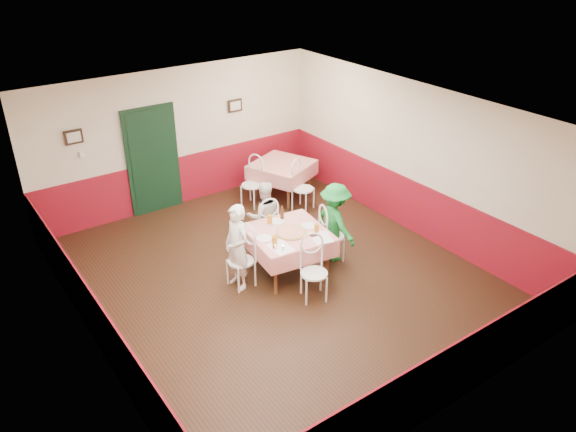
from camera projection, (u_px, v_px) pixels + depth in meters
floor at (278, 277)px, 9.30m from camera, size 7.00×7.00×0.00m
ceiling at (276, 113)px, 7.99m from camera, size 7.00×7.00×0.00m
back_wall at (178, 138)px, 11.17m from camera, size 6.00×0.10×2.80m
front_wall at (458, 317)px, 6.11m from camera, size 6.00×0.10×2.80m
left_wall at (82, 262)px, 7.11m from camera, size 0.10×7.00×2.80m
right_wall at (414, 159)px, 10.18m from camera, size 0.10×7.00×2.80m
wainscot_back at (183, 179)px, 11.58m from camera, size 6.00×0.03×1.00m
wainscot_front at (446, 378)px, 6.54m from camera, size 6.00×0.03×1.00m
wainscot_left at (95, 318)px, 7.54m from camera, size 0.03×7.00×1.00m
wainscot_right at (408, 204)px, 10.59m from camera, size 0.03×7.00×1.00m
door at (153, 162)px, 10.99m from camera, size 0.96×0.06×2.10m
picture_left at (74, 137)px, 9.91m from camera, size 0.32×0.03×0.26m
picture_right at (235, 106)px, 11.59m from camera, size 0.32×0.03×0.26m
thermostat at (83, 154)px, 10.12m from camera, size 0.10×0.03×0.10m
main_table at (288, 252)px, 9.28m from camera, size 1.36×1.36×0.77m
second_table at (282, 180)px, 11.87m from camera, size 1.47×1.47×0.77m
chair_left at (241, 261)px, 8.89m from camera, size 0.44×0.44×0.90m
chair_right at (332, 236)px, 9.60m from camera, size 0.52×0.52×0.90m
chair_far at (265, 226)px, 9.91m from camera, size 0.48×0.48×0.90m
chair_near at (314, 273)px, 8.58m from camera, size 0.55×0.55×0.90m
chair_second_a at (252, 185)px, 11.45m from camera, size 0.55×0.55×0.90m
chair_second_b at (303, 189)px, 11.29m from camera, size 0.55×0.55×0.90m
pizza at (291, 232)px, 9.06m from camera, size 0.56×0.56×0.03m
plate_left at (264, 238)px, 8.90m from camera, size 0.28×0.28×0.01m
plate_right at (308, 226)px, 9.27m from camera, size 0.28×0.28×0.01m
plate_far at (277, 221)px, 9.40m from camera, size 0.28×0.28×0.01m
glass_a at (274, 241)px, 8.69m from camera, size 0.09×0.09×0.16m
glass_b at (317, 228)px, 9.07m from camera, size 0.08×0.08×0.14m
glass_c at (270, 219)px, 9.32m from camera, size 0.09×0.09×0.15m
beer_bottle at (282, 213)px, 9.43m from camera, size 0.07×0.07×0.23m
shaker_a at (275, 248)px, 8.57m from camera, size 0.04×0.04×0.09m
shaker_b at (283, 248)px, 8.56m from camera, size 0.04×0.04×0.09m
shaker_c at (274, 246)px, 8.61m from camera, size 0.04×0.04×0.09m
menu_left at (280, 247)px, 8.66m from camera, size 0.31×0.40×0.00m
menu_right at (321, 237)px, 8.94m from camera, size 0.42×0.48×0.00m
wallet at (313, 235)px, 8.99m from camera, size 0.12×0.10×0.02m
diner_left at (237, 247)px, 8.75m from camera, size 0.38×0.55×1.44m
diner_far at (264, 216)px, 9.86m from camera, size 0.74×0.66×1.28m
diner_right at (335, 222)px, 9.50m from camera, size 0.53×0.91×1.41m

